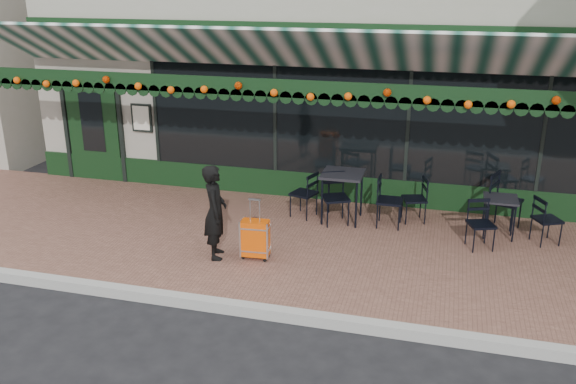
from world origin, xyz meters
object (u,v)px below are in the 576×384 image
(cafe_table_b, at_px, (343,178))
(chair_b_left, at_px, (304,194))
(chair_a_extra, at_px, (547,220))
(chair_b_front, at_px, (336,199))
(chair_a_right, at_px, (506,202))
(chair_b_right, at_px, (390,201))
(chair_a_front, at_px, (481,225))
(suitcase, at_px, (255,239))
(woman, at_px, (215,212))
(cafe_table_a, at_px, (501,202))
(chair_a_left, at_px, (414,200))

(cafe_table_b, relative_size, chair_b_left, 1.05)
(cafe_table_b, height_order, chair_a_extra, cafe_table_b)
(chair_a_extra, xyz_separation_m, chair_b_front, (-3.32, -0.04, 0.06))
(chair_a_right, distance_m, chair_b_left, 3.33)
(chair_a_right, bearing_deg, chair_b_right, 122.17)
(chair_a_front, bearing_deg, chair_a_extra, 4.35)
(chair_a_right, bearing_deg, suitcase, 141.99)
(woman, xyz_separation_m, chair_b_front, (1.46, 1.73, -0.27))
(chair_b_left, bearing_deg, chair_a_right, 112.66)
(suitcase, distance_m, chair_b_left, 1.85)
(chair_a_front, distance_m, chair_b_right, 1.53)
(woman, relative_size, cafe_table_a, 2.21)
(chair_a_left, height_order, chair_a_front, chair_a_left)
(chair_b_left, xyz_separation_m, chair_b_front, (0.59, -0.18, 0.03))
(woman, height_order, suitcase, woman)
(chair_a_front, xyz_separation_m, chair_a_extra, (1.00, 0.46, 0.00))
(cafe_table_a, xyz_separation_m, chair_a_front, (-0.29, -0.59, -0.20))
(chair_a_left, distance_m, chair_a_extra, 2.09)
(cafe_table_b, bearing_deg, chair_a_extra, -2.14)
(chair_a_left, bearing_deg, cafe_table_b, -94.48)
(suitcase, xyz_separation_m, chair_b_front, (0.88, 1.65, 0.13))
(woman, xyz_separation_m, chair_a_front, (3.79, 1.31, -0.33))
(suitcase, bearing_deg, chair_b_front, 57.83)
(chair_a_right, bearing_deg, chair_a_front, 177.15)
(suitcase, distance_m, chair_a_extra, 4.53)
(chair_a_front, bearing_deg, chair_b_left, 147.86)
(chair_b_left, bearing_deg, chair_a_extra, 105.97)
(chair_a_right, relative_size, chair_b_front, 1.09)
(woman, height_order, chair_b_left, woman)
(cafe_table_b, relative_size, chair_a_left, 1.09)
(cafe_table_b, xyz_separation_m, chair_a_front, (2.25, -0.58, -0.38))
(chair_a_extra, relative_size, chair_b_left, 0.94)
(chair_a_right, height_order, chair_b_front, chair_a_right)
(woman, bearing_deg, cafe_table_b, -58.10)
(chair_a_front, distance_m, chair_b_front, 2.37)
(cafe_table_b, bearing_deg, chair_a_left, 12.67)
(cafe_table_a, relative_size, chair_a_right, 0.67)
(chair_a_front, relative_size, chair_b_right, 0.88)
(chair_b_left, bearing_deg, chair_a_front, 96.37)
(chair_a_left, bearing_deg, woman, -68.73)
(cafe_table_a, xyz_separation_m, chair_b_right, (-1.73, -0.05, -0.14))
(woman, distance_m, chair_b_right, 3.00)
(chair_b_right, bearing_deg, chair_a_extra, -91.61)
(suitcase, xyz_separation_m, chair_a_right, (3.61, 2.10, 0.17))
(chair_a_right, height_order, chair_a_extra, chair_a_right)
(cafe_table_a, bearing_deg, woman, -155.05)
(suitcase, height_order, chair_a_right, chair_a_right)
(chair_a_right, height_order, chair_b_left, chair_a_right)
(cafe_table_b, distance_m, chair_b_right, 0.88)
(cafe_table_a, relative_size, chair_b_left, 0.79)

